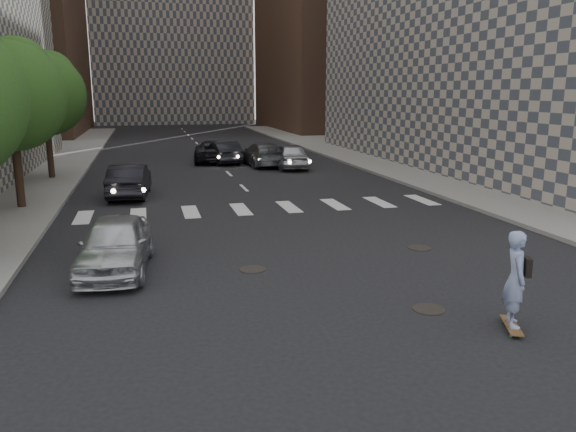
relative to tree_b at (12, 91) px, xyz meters
name	(u,v)px	position (x,y,z in m)	size (l,w,h in m)	color
ground	(339,278)	(9.45, -11.14, -4.65)	(160.00, 160.00, 0.00)	black
sidewalk_right	(447,163)	(23.95, 8.86, -4.57)	(13.00, 80.00, 0.15)	gray
tree_b	(12,91)	(0.00, 0.00, 0.00)	(4.20, 4.20, 6.60)	#382619
tree_c	(46,91)	(0.00, 8.00, 0.00)	(4.20, 4.20, 6.60)	#382619
manhole_a	(429,309)	(10.65, -13.64, -4.64)	(0.70, 0.70, 0.02)	black
manhole_b	(253,269)	(7.45, -9.94, -4.64)	(0.70, 0.70, 0.02)	black
manhole_c	(420,248)	(12.75, -9.14, -4.64)	(0.70, 0.70, 0.02)	black
skateboarder	(516,279)	(11.74, -15.01, -3.58)	(0.70, 1.04, 2.04)	brown
silver_sedan	(115,244)	(3.95, -9.14, -3.93)	(1.70, 4.23, 1.44)	silver
traffic_car_a	(129,180)	(4.09, 1.86, -3.91)	(1.56, 4.47, 1.47)	black
traffic_car_b	(262,154)	(12.04, 10.86, -3.92)	(2.05, 5.03, 1.46)	#4F5356
traffic_car_c	(213,151)	(9.24, 13.60, -3.93)	(2.37, 5.15, 1.43)	black
traffic_car_d	(290,155)	(13.49, 9.33, -3.87)	(1.84, 4.56, 1.55)	#ABAEB3
traffic_car_e	(223,152)	(9.84, 12.86, -3.92)	(1.54, 4.40, 1.45)	black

